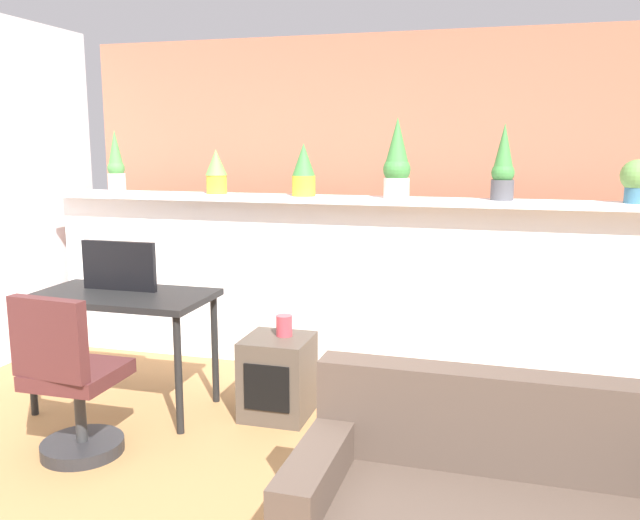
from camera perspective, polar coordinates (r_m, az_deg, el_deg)
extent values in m
plane|color=#9E7042|center=(3.30, -5.57, -20.38)|extent=(12.00, 12.00, 0.00)
cube|color=white|center=(4.88, 2.77, -2.32)|extent=(4.73, 0.16, 1.25)
cube|color=white|center=(4.74, 2.73, 5.20)|extent=(4.73, 0.34, 0.04)
cube|color=#AD664C|center=(5.37, 4.25, 5.58)|extent=(4.73, 0.10, 2.50)
cylinder|color=silver|center=(5.43, -17.09, 6.37)|extent=(0.13, 0.13, 0.15)
sphere|color=#4C9347|center=(5.42, -17.15, 7.56)|extent=(0.13, 0.13, 0.13)
cone|color=#4C9347|center=(5.42, -17.24, 9.26)|extent=(0.11, 0.11, 0.27)
cylinder|color=gold|center=(5.10, -8.89, 6.44)|extent=(0.15, 0.15, 0.14)
cone|color=#669E4C|center=(5.09, -8.94, 8.31)|extent=(0.16, 0.16, 0.19)
cylinder|color=gold|center=(4.81, -1.41, 6.40)|extent=(0.17, 0.17, 0.15)
cone|color=#3D843D|center=(4.81, -1.42, 8.65)|extent=(0.17, 0.17, 0.23)
cylinder|color=silver|center=(4.65, 6.60, 6.17)|extent=(0.18, 0.18, 0.14)
sphere|color=#3D843D|center=(4.64, 6.63, 7.75)|extent=(0.19, 0.19, 0.19)
cone|color=#3D843D|center=(4.64, 6.68, 10.18)|extent=(0.16, 0.16, 0.32)
cylinder|color=#4C4C51|center=(4.64, 15.41, 5.83)|extent=(0.15, 0.15, 0.14)
sphere|color=#3D843D|center=(4.63, 15.48, 7.25)|extent=(0.15, 0.15, 0.15)
cone|color=#3D843D|center=(4.63, 15.58, 9.47)|extent=(0.13, 0.13, 0.30)
cylinder|color=#386B84|center=(4.70, 25.51, 5.04)|extent=(0.13, 0.13, 0.10)
sphere|color=#669E4C|center=(4.69, 25.62, 6.58)|extent=(0.20, 0.20, 0.20)
cylinder|color=black|center=(4.48, -23.63, -7.89)|extent=(0.04, 0.04, 0.71)
cylinder|color=black|center=(3.94, -12.09, -9.66)|extent=(0.04, 0.04, 0.71)
cylinder|color=black|center=(4.85, -19.91, -6.26)|extent=(0.04, 0.04, 0.71)
cylinder|color=black|center=(4.36, -9.04, -7.59)|extent=(0.04, 0.04, 0.71)
cube|color=black|center=(4.29, -16.67, -3.02)|extent=(1.10, 0.60, 0.04)
cube|color=black|center=(4.35, -16.92, -0.48)|extent=(0.50, 0.04, 0.31)
cylinder|color=#262628|center=(3.97, -19.76, -14.89)|extent=(0.44, 0.44, 0.07)
cylinder|color=#333333|center=(3.89, -19.94, -12.15)|extent=(0.06, 0.06, 0.34)
cube|color=#4C2323|center=(3.82, -20.13, -9.22)|extent=(0.44, 0.44, 0.08)
cube|color=#4C2323|center=(3.61, -22.35, -6.31)|extent=(0.44, 0.11, 0.42)
cube|color=#4C4238|center=(4.15, -3.65, -9.98)|extent=(0.40, 0.40, 0.50)
cube|color=black|center=(3.98, -4.56, -10.88)|extent=(0.28, 0.04, 0.28)
cylinder|color=#CC3D47|center=(4.08, -3.10, -5.66)|extent=(0.10, 0.10, 0.13)
cube|color=brown|center=(2.74, 16.46, -13.35)|extent=(1.56, 0.18, 0.40)
cube|color=brown|center=(2.61, 0.01, -17.11)|extent=(0.17, 0.76, 0.16)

